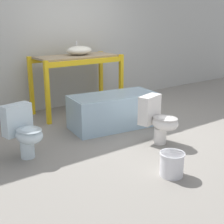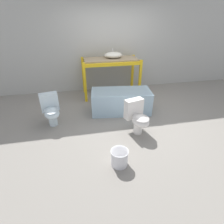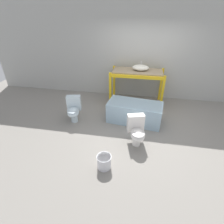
{
  "view_description": "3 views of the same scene",
  "coord_description": "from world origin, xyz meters",
  "px_view_note": "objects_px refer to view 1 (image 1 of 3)",
  "views": [
    {
      "loc": [
        -3.11,
        -3.93,
        1.77
      ],
      "look_at": [
        -0.74,
        -0.67,
        0.55
      ],
      "focal_mm": 50.0,
      "sensor_mm": 36.0,
      "label": 1
    },
    {
      "loc": [
        -1.16,
        -3.73,
        2.18
      ],
      "look_at": [
        -0.54,
        -0.71,
        0.46
      ],
      "focal_mm": 28.0,
      "sensor_mm": 36.0,
      "label": 2
    },
    {
      "loc": [
        -0.03,
        -4.06,
        2.75
      ],
      "look_at": [
        -0.65,
        -0.62,
        0.66
      ],
      "focal_mm": 28.0,
      "sensor_mm": 36.0,
      "label": 3
    }
  ],
  "objects_px": {
    "toilet_near": "(24,130)",
    "toilet_far": "(158,119)",
    "bucket_white": "(172,164)",
    "bathtub_main": "(114,108)",
    "sink_basin": "(79,50)"
  },
  "relations": [
    {
      "from": "bathtub_main",
      "to": "bucket_white",
      "type": "height_order",
      "value": "bathtub_main"
    },
    {
      "from": "bathtub_main",
      "to": "toilet_near",
      "type": "xyz_separation_m",
      "value": [
        -1.65,
        -0.27,
        0.05
      ]
    },
    {
      "from": "sink_basin",
      "to": "toilet_near",
      "type": "relative_size",
      "value": 0.72
    },
    {
      "from": "toilet_near",
      "to": "bucket_white",
      "type": "height_order",
      "value": "toilet_near"
    },
    {
      "from": "bathtub_main",
      "to": "toilet_far",
      "type": "bearing_deg",
      "value": -76.3
    },
    {
      "from": "toilet_far",
      "to": "bucket_white",
      "type": "xyz_separation_m",
      "value": [
        -0.57,
        -0.83,
        -0.22
      ]
    },
    {
      "from": "sink_basin",
      "to": "toilet_far",
      "type": "xyz_separation_m",
      "value": [
        0.06,
        -2.11,
        -0.81
      ]
    },
    {
      "from": "toilet_far",
      "to": "toilet_near",
      "type": "bearing_deg",
      "value": 142.93
    },
    {
      "from": "bucket_white",
      "to": "toilet_near",
      "type": "bearing_deg",
      "value": 128.02
    },
    {
      "from": "sink_basin",
      "to": "bucket_white",
      "type": "distance_m",
      "value": 3.16
    },
    {
      "from": "toilet_near",
      "to": "toilet_far",
      "type": "distance_m",
      "value": 1.88
    },
    {
      "from": "toilet_near",
      "to": "toilet_far",
      "type": "bearing_deg",
      "value": -33.41
    },
    {
      "from": "bathtub_main",
      "to": "toilet_near",
      "type": "distance_m",
      "value": 1.67
    },
    {
      "from": "bucket_white",
      "to": "sink_basin",
      "type": "bearing_deg",
      "value": 79.98
    },
    {
      "from": "sink_basin",
      "to": "bathtub_main",
      "type": "relative_size",
      "value": 0.33
    }
  ]
}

